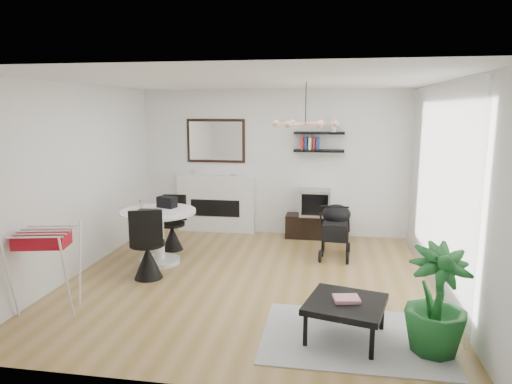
% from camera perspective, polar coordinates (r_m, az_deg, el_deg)
% --- Properties ---
extents(floor, '(5.00, 5.00, 0.00)m').
position_cam_1_polar(floor, '(6.45, -0.67, -10.97)').
color(floor, olive).
rests_on(floor, ground).
extents(ceiling, '(5.00, 5.00, 0.00)m').
position_cam_1_polar(ceiling, '(6.02, -0.73, 13.72)').
color(ceiling, white).
rests_on(ceiling, wall_back).
extents(wall_back, '(5.00, 0.00, 5.00)m').
position_cam_1_polar(wall_back, '(8.54, 2.22, 3.66)').
color(wall_back, white).
rests_on(wall_back, floor).
extents(wall_left, '(0.00, 5.00, 5.00)m').
position_cam_1_polar(wall_left, '(6.97, -21.39, 1.42)').
color(wall_left, white).
rests_on(wall_left, floor).
extents(wall_right, '(0.00, 5.00, 5.00)m').
position_cam_1_polar(wall_right, '(6.18, 22.80, 0.26)').
color(wall_right, white).
rests_on(wall_right, floor).
extents(sheer_curtain, '(0.04, 3.60, 2.60)m').
position_cam_1_polar(sheer_curtain, '(6.35, 21.51, 0.60)').
color(sheer_curtain, white).
rests_on(sheer_curtain, wall_right).
extents(fireplace, '(1.50, 0.17, 2.16)m').
position_cam_1_polar(fireplace, '(8.77, -5.03, -0.59)').
color(fireplace, white).
rests_on(fireplace, floor).
extents(shelf_lower, '(0.90, 0.25, 0.04)m').
position_cam_1_polar(shelf_lower, '(8.32, 7.86, 5.12)').
color(shelf_lower, black).
rests_on(shelf_lower, wall_back).
extents(shelf_upper, '(0.90, 0.25, 0.04)m').
position_cam_1_polar(shelf_upper, '(8.30, 7.91, 7.32)').
color(shelf_upper, black).
rests_on(shelf_upper, wall_back).
extents(pendant_lamp, '(0.90, 0.90, 0.10)m').
position_cam_1_polar(pendant_lamp, '(6.23, 6.20, 8.49)').
color(pendant_lamp, tan).
rests_on(pendant_lamp, ceiling).
extents(tv_console, '(1.13, 0.40, 0.43)m').
position_cam_1_polar(tv_console, '(8.49, 7.61, -4.29)').
color(tv_console, black).
rests_on(tv_console, floor).
extents(crt_tv, '(0.55, 0.48, 0.48)m').
position_cam_1_polar(crt_tv, '(8.38, 7.40, -1.29)').
color(crt_tv, '#ABABAE').
rests_on(crt_tv, tv_console).
extents(dining_table, '(1.14, 1.14, 0.83)m').
position_cam_1_polar(dining_table, '(7.13, -12.05, -4.48)').
color(dining_table, white).
rests_on(dining_table, floor).
extents(laptop, '(0.31, 0.20, 0.02)m').
position_cam_1_polar(laptop, '(7.03, -13.44, -2.28)').
color(laptop, black).
rests_on(laptop, dining_table).
extents(black_bag, '(0.32, 0.25, 0.17)m').
position_cam_1_polar(black_bag, '(7.23, -11.07, -1.24)').
color(black_bag, black).
rests_on(black_bag, dining_table).
extents(newspaper, '(0.32, 0.26, 0.01)m').
position_cam_1_polar(newspaper, '(6.88, -10.77, -2.52)').
color(newspaper, white).
rests_on(newspaper, dining_table).
extents(drinking_glass, '(0.06, 0.06, 0.11)m').
position_cam_1_polar(drinking_glass, '(7.36, -14.17, -1.42)').
color(drinking_glass, white).
rests_on(drinking_glass, dining_table).
extents(chair_far, '(0.43, 0.44, 0.91)m').
position_cam_1_polar(chair_far, '(7.84, -10.39, -5.03)').
color(chair_far, black).
rests_on(chair_far, floor).
extents(chair_near, '(0.54, 0.55, 1.03)m').
position_cam_1_polar(chair_near, '(6.59, -13.38, -7.81)').
color(chair_near, black).
rests_on(chair_near, floor).
extents(drying_rack, '(0.77, 0.74, 0.98)m').
position_cam_1_polar(drying_rack, '(5.90, -24.72, -8.68)').
color(drying_rack, white).
rests_on(drying_rack, floor).
extents(stroller, '(0.52, 0.79, 0.93)m').
position_cam_1_polar(stroller, '(7.43, 9.91, -4.98)').
color(stroller, black).
rests_on(stroller, floor).
extents(rug, '(1.89, 1.36, 0.01)m').
position_cam_1_polar(rug, '(5.08, 12.12, -17.31)').
color(rug, '#A1A1A1').
rests_on(rug, floor).
extents(coffee_table, '(0.92, 0.92, 0.39)m').
position_cam_1_polar(coffee_table, '(4.91, 11.14, -13.72)').
color(coffee_table, black).
rests_on(coffee_table, rug).
extents(magazines, '(0.29, 0.25, 0.04)m').
position_cam_1_polar(magazines, '(4.90, 11.25, -12.97)').
color(magazines, '#CA324A').
rests_on(magazines, coffee_table).
extents(potted_plant, '(0.71, 0.71, 1.07)m').
position_cam_1_polar(potted_plant, '(4.82, 21.63, -12.48)').
color(potted_plant, '#195A22').
rests_on(potted_plant, floor).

